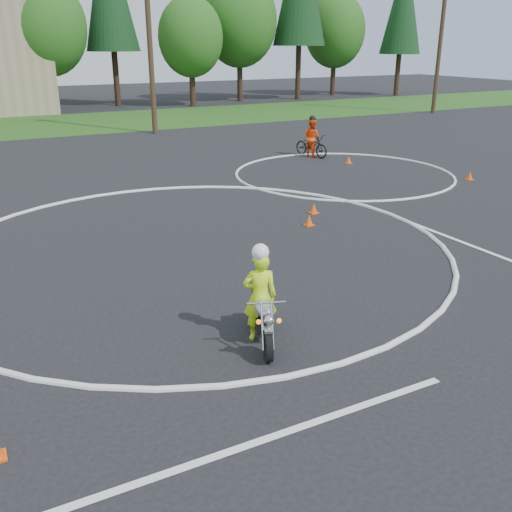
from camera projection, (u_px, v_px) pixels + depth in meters
name	position (u px, v px, depth m)	size (l,w,h in m)	color
ground	(251.00, 293.00, 11.20)	(120.00, 120.00, 0.00)	black
grass_strip	(41.00, 125.00, 33.56)	(120.00, 10.00, 0.02)	#1E4714
course_markings	(249.00, 220.00, 15.75)	(19.05, 19.05, 0.12)	silver
primary_motorcycle	(263.00, 318.00, 9.22)	(0.85, 1.65, 0.91)	black
rider_primary_grp	(260.00, 294.00, 9.20)	(0.65, 0.54, 1.69)	#CFFF1A
rider_second_grp	(312.00, 142.00, 24.35)	(1.02, 1.90, 1.73)	black
traffic_cones	(335.00, 209.00, 16.36)	(16.52, 12.57, 0.30)	#ED4E0C
treeline	(216.00, 14.00, 43.97)	(38.20, 8.10, 14.52)	#382619
utility_poles	(149.00, 30.00, 28.94)	(41.60, 1.12, 10.00)	#473321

